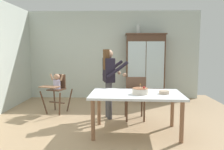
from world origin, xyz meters
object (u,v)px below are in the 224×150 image
object	(u,v)px
china_cabinet	(145,67)
adult_person	(109,75)
birthday_cake	(140,91)
dining_table	(136,98)
dining_chair_far_side	(135,95)
serving_bowl	(164,92)
high_chair_with_toddler	(57,86)
ceramic_vase	(138,30)

from	to	relation	value
china_cabinet	adult_person	size ratio (longest dim) A/B	1.30
adult_person	birthday_cake	distance (m)	1.13
dining_table	dining_chair_far_side	size ratio (longest dim) A/B	1.75
birthday_cake	serving_bowl	bearing A→B (deg)	4.69
adult_person	serving_bowl	xyz separation A→B (m)	(1.02, -0.92, -0.20)
dining_table	serving_bowl	size ratio (longest dim) A/B	9.35
china_cabinet	birthday_cake	xyz separation A→B (m)	(-0.41, -2.78, -0.21)
high_chair_with_toddler	adult_person	bearing A→B (deg)	1.48
adult_person	serving_bowl	size ratio (longest dim) A/B	8.50
dining_table	birthday_cake	bearing A→B (deg)	-51.30
ceramic_vase	serving_bowl	bearing A→B (deg)	-85.21
dining_table	birthday_cake	distance (m)	0.17
china_cabinet	ceramic_vase	bearing A→B (deg)	179.00
china_cabinet	dining_table	bearing A→B (deg)	-100.01
china_cabinet	serving_bowl	xyz separation A→B (m)	(0.02, -2.74, -0.24)
adult_person	dining_table	world-z (taller)	adult_person
ceramic_vase	high_chair_with_toddler	xyz separation A→B (m)	(-2.07, -1.46, -1.46)
china_cabinet	dining_table	xyz separation A→B (m)	(-0.48, -2.70, -0.35)
birthday_cake	dining_chair_far_side	distance (m)	0.81
high_chair_with_toddler	serving_bowl	size ratio (longest dim) A/B	5.28
serving_bowl	dining_chair_far_side	world-z (taller)	dining_chair_far_side
ceramic_vase	dining_chair_far_side	bearing A→B (deg)	-96.36
dining_chair_far_side	china_cabinet	bearing A→B (deg)	-104.33
birthday_cake	dining_chair_far_side	bearing A→B (deg)	91.87
birthday_cake	adult_person	bearing A→B (deg)	121.93
high_chair_with_toddler	dining_table	world-z (taller)	high_chair_with_toddler
ceramic_vase	serving_bowl	xyz separation A→B (m)	(0.23, -2.74, -1.35)
china_cabinet	birthday_cake	distance (m)	2.81
ceramic_vase	dining_chair_far_side	xyz separation A→B (m)	(-0.22, -2.01, -1.56)
high_chair_with_toddler	adult_person	size ratio (longest dim) A/B	0.62
adult_person	serving_bowl	world-z (taller)	adult_person
ceramic_vase	dining_table	size ratio (longest dim) A/B	0.16
high_chair_with_toddler	dining_chair_far_side	bearing A→B (deg)	1.16
china_cabinet	dining_chair_far_side	world-z (taller)	china_cabinet
china_cabinet	dining_table	distance (m)	2.76
china_cabinet	dining_table	world-z (taller)	china_cabinet
dining_chair_far_side	serving_bowl	bearing A→B (deg)	119.57
high_chair_with_toddler	birthday_cake	size ratio (longest dim) A/B	3.39
high_chair_with_toddler	ceramic_vase	bearing A→B (deg)	52.88
china_cabinet	ceramic_vase	world-z (taller)	ceramic_vase
high_chair_with_toddler	birthday_cake	xyz separation A→B (m)	(1.87, -1.32, 0.14)
ceramic_vase	birthday_cake	size ratio (longest dim) A/B	0.96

